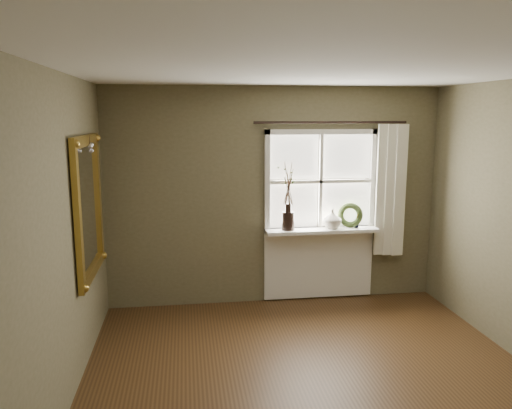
{
  "coord_description": "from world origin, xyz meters",
  "views": [
    {
      "loc": [
        -1.06,
        -3.55,
        2.27
      ],
      "look_at": [
        -0.33,
        1.55,
        1.34
      ],
      "focal_mm": 35.0,
      "sensor_mm": 36.0,
      "label": 1
    }
  ],
  "objects_px": {
    "wreath": "(350,218)",
    "dark_jug": "(288,221)",
    "gilt_mirror": "(89,207)",
    "cream_vase": "(332,219)"
  },
  "relations": [
    {
      "from": "gilt_mirror",
      "to": "wreath",
      "type": "bearing_deg",
      "value": 18.11
    },
    {
      "from": "dark_jug",
      "to": "cream_vase",
      "type": "relative_size",
      "value": 0.93
    },
    {
      "from": "cream_vase",
      "to": "gilt_mirror",
      "type": "distance_m",
      "value": 2.82
    },
    {
      "from": "cream_vase",
      "to": "wreath",
      "type": "distance_m",
      "value": 0.24
    },
    {
      "from": "cream_vase",
      "to": "wreath",
      "type": "xyz_separation_m",
      "value": [
        0.24,
        0.04,
        -0.0
      ]
    },
    {
      "from": "dark_jug",
      "to": "cream_vase",
      "type": "xyz_separation_m",
      "value": [
        0.54,
        0.0,
        0.01
      ]
    },
    {
      "from": "dark_jug",
      "to": "wreath",
      "type": "relative_size",
      "value": 0.72
    },
    {
      "from": "cream_vase",
      "to": "wreath",
      "type": "height_order",
      "value": "wreath"
    },
    {
      "from": "dark_jug",
      "to": "gilt_mirror",
      "type": "xyz_separation_m",
      "value": [
        -2.1,
        -0.9,
        0.39
      ]
    },
    {
      "from": "wreath",
      "to": "dark_jug",
      "type": "bearing_deg",
      "value": -151.87
    }
  ]
}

